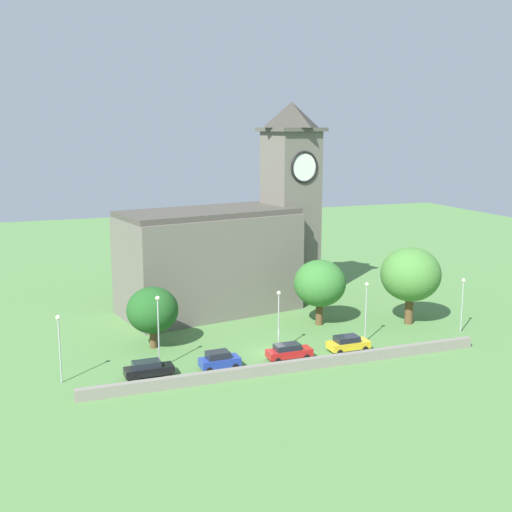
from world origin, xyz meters
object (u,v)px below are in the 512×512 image
object	(u,v)px
church	(230,246)
car_red	(289,351)
streetlamp_east_end	(463,296)
tree_riverside_east	(320,284)
car_black	(148,369)
tree_churchyard	(152,310)
tree_riverside_west	(411,275)
streetlamp_west_mid	(158,321)
streetlamp_east_mid	(366,302)
streetlamp_central	(279,311)
car_blue	(219,360)
car_yellow	(348,343)
streetlamp_west_end	(59,338)

from	to	relation	value
church	car_red	xyz separation A→B (m)	(-0.65, -21.16, -7.58)
streetlamp_east_end	tree_riverside_east	size ratio (longest dim) A/B	0.81
car_black	tree_churchyard	world-z (taller)	tree_churchyard
tree_riverside_west	streetlamp_west_mid	bearing A→B (deg)	-172.34
streetlamp_east_mid	tree_churchyard	distance (m)	23.61
tree_churchyard	church	bearing A→B (deg)	43.90
tree_riverside_west	tree_riverside_east	xyz separation A→B (m)	(-10.49, 3.51, -1.00)
streetlamp_east_end	streetlamp_west_mid	bearing A→B (deg)	178.67
church	streetlamp_central	size ratio (longest dim) A/B	4.25
streetlamp_east_end	tree_riverside_west	world-z (taller)	tree_riverside_west
car_blue	streetlamp_east_end	xyz separation A→B (m)	(30.32, 1.54, 3.43)
church	tree_riverside_west	xyz separation A→B (m)	(18.21, -14.74, -2.26)
tree_riverside_east	car_yellow	bearing A→B (deg)	-97.84
church	streetlamp_east_mid	bearing A→B (deg)	-63.16
car_blue	tree_churchyard	distance (m)	10.56
car_black	car_yellow	world-z (taller)	car_yellow
car_black	streetlamp_east_mid	world-z (taller)	streetlamp_east_mid
car_black	tree_riverside_west	distance (m)	34.58
streetlamp_central	streetlamp_east_mid	bearing A→B (deg)	-1.96
streetlamp_west_end	streetlamp_east_mid	world-z (taller)	streetlamp_east_mid
car_red	tree_churchyard	world-z (taller)	tree_churchyard
car_blue	car_red	distance (m)	7.69
car_red	tree_riverside_west	size ratio (longest dim) A/B	0.50
car_yellow	streetlamp_west_end	bearing A→B (deg)	177.03
car_blue	streetlamp_east_mid	xyz separation A→B (m)	(17.97, 2.39, 3.66)
car_blue	streetlamp_west_mid	size ratio (longest dim) A/B	0.54
car_yellow	streetlamp_east_end	world-z (taller)	streetlamp_east_end
streetlamp_west_mid	streetlamp_east_end	distance (m)	35.85
streetlamp_east_mid	tree_riverside_east	world-z (taller)	tree_riverside_east
streetlamp_west_end	streetlamp_east_end	distance (m)	45.35
tree_riverside_west	tree_riverside_east	bearing A→B (deg)	161.53
streetlamp_west_mid	streetlamp_east_end	bearing A→B (deg)	-1.33
tree_churchyard	tree_riverside_east	xyz separation A→B (m)	(20.79, 1.35, 0.92)
streetlamp_central	tree_churchyard	size ratio (longest dim) A/B	0.99
car_red	streetlamp_west_mid	size ratio (longest dim) A/B	0.64
car_red	tree_riverside_west	distance (m)	20.62
car_red	tree_riverside_east	world-z (taller)	tree_riverside_east
car_blue	car_yellow	distance (m)	14.70
car_blue	streetlamp_east_end	world-z (taller)	streetlamp_east_end
streetlamp_east_mid	tree_churchyard	xyz separation A→B (m)	(-22.71, 6.46, -0.37)
car_blue	streetlamp_east_end	size ratio (longest dim) A/B	0.62
streetlamp_west_mid	streetlamp_central	size ratio (longest dim) A/B	1.11
car_blue	tree_churchyard	bearing A→B (deg)	118.22
car_black	car_blue	size ratio (longest dim) A/B	1.17
streetlamp_central	tree_churchyard	world-z (taller)	tree_churchyard
car_red	streetlamp_west_end	xyz separation A→B (m)	(-22.71, 1.65, 3.62)
car_yellow	tree_riverside_east	distance (m)	10.81
car_black	car_red	distance (m)	14.72
car_red	car_yellow	xyz separation A→B (m)	(7.02, 0.11, 0.01)
car_yellow	streetlamp_east_end	distance (m)	16.06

